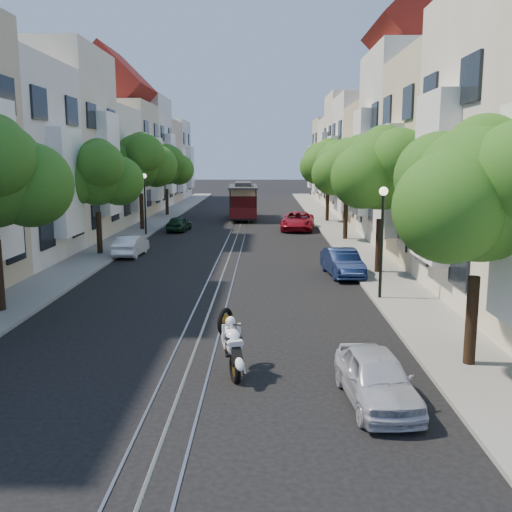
{
  "coord_description": "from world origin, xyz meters",
  "views": [
    {
      "loc": [
        1.95,
        -17.04,
        5.31
      ],
      "look_at": [
        1.58,
        6.22,
        1.31
      ],
      "focal_mm": 40.0,
      "sensor_mm": 36.0,
      "label": 1
    }
  ],
  "objects_px": {
    "tree_e_a": "(483,196)",
    "parked_car_e_far": "(298,221)",
    "parked_car_e_near": "(376,378)",
    "parked_car_w_far": "(179,224)",
    "tree_e_d": "(329,164)",
    "tree_w_c": "(141,162)",
    "lamp_east": "(382,226)",
    "cable_car": "(243,199)",
    "tree_e_c": "(348,170)",
    "tree_e_b": "(383,171)",
    "parked_car_e_mid": "(342,263)",
    "tree_w_b": "(98,175)",
    "parked_car_w_mid": "(131,246)",
    "lamp_west": "(145,195)",
    "tree_w_d": "(167,166)",
    "sportbike_rider": "(231,342)"
  },
  "relations": [
    {
      "from": "tree_w_c",
      "to": "cable_car",
      "type": "xyz_separation_m",
      "value": [
        7.15,
        8.24,
        -3.31
      ]
    },
    {
      "from": "tree_e_a",
      "to": "lamp_west",
      "type": "bearing_deg",
      "value": 118.45
    },
    {
      "from": "sportbike_rider",
      "to": "parked_car_e_far",
      "type": "relative_size",
      "value": 0.37
    },
    {
      "from": "parked_car_e_mid",
      "to": "parked_car_w_far",
      "type": "relative_size",
      "value": 1.14
    },
    {
      "from": "parked_car_e_mid",
      "to": "tree_w_b",
      "type": "bearing_deg",
      "value": 150.11
    },
    {
      "from": "tree_e_a",
      "to": "sportbike_rider",
      "type": "relative_size",
      "value": 3.43
    },
    {
      "from": "tree_w_c",
      "to": "lamp_east",
      "type": "height_order",
      "value": "tree_w_c"
    },
    {
      "from": "parked_car_w_far",
      "to": "tree_w_c",
      "type": "bearing_deg",
      "value": -0.26
    },
    {
      "from": "tree_e_a",
      "to": "tree_e_c",
      "type": "distance_m",
      "value": 23.0
    },
    {
      "from": "tree_e_c",
      "to": "parked_car_e_near",
      "type": "distance_m",
      "value": 25.65
    },
    {
      "from": "tree_e_d",
      "to": "parked_car_w_far",
      "type": "distance_m",
      "value": 13.94
    },
    {
      "from": "tree_w_b",
      "to": "tree_w_d",
      "type": "relative_size",
      "value": 0.96
    },
    {
      "from": "tree_e_d",
      "to": "parked_car_e_near",
      "type": "relative_size",
      "value": 2.01
    },
    {
      "from": "tree_e_b",
      "to": "tree_w_d",
      "type": "xyz_separation_m",
      "value": [
        -14.4,
        27.0,
        -0.13
      ]
    },
    {
      "from": "tree_w_c",
      "to": "parked_car_e_mid",
      "type": "bearing_deg",
      "value": -52.43
    },
    {
      "from": "lamp_east",
      "to": "parked_car_e_near",
      "type": "bearing_deg",
      "value": -101.68
    },
    {
      "from": "tree_e_c",
      "to": "tree_e_a",
      "type": "bearing_deg",
      "value": -90.0
    },
    {
      "from": "tree_e_a",
      "to": "lamp_east",
      "type": "bearing_deg",
      "value": 97.79
    },
    {
      "from": "tree_w_c",
      "to": "parked_car_e_far",
      "type": "height_order",
      "value": "tree_w_c"
    },
    {
      "from": "tree_e_d",
      "to": "parked_car_e_mid",
      "type": "distance_m",
      "value": 22.88
    },
    {
      "from": "sportbike_rider",
      "to": "parked_car_e_far",
      "type": "distance_m",
      "value": 29.16
    },
    {
      "from": "lamp_east",
      "to": "tree_e_c",
      "type": "bearing_deg",
      "value": 86.56
    },
    {
      "from": "parked_car_e_near",
      "to": "parked_car_w_far",
      "type": "distance_m",
      "value": 31.12
    },
    {
      "from": "tree_e_c",
      "to": "tree_w_b",
      "type": "height_order",
      "value": "tree_e_c"
    },
    {
      "from": "tree_e_d",
      "to": "parked_car_e_far",
      "type": "relative_size",
      "value": 1.38
    },
    {
      "from": "tree_e_a",
      "to": "parked_car_w_mid",
      "type": "xyz_separation_m",
      "value": [
        -12.7,
        16.87,
        -3.83
      ]
    },
    {
      "from": "parked_car_e_mid",
      "to": "cable_car",
      "type": "bearing_deg",
      "value": 95.84
    },
    {
      "from": "parked_car_e_mid",
      "to": "parked_car_w_far",
      "type": "height_order",
      "value": "parked_car_e_mid"
    },
    {
      "from": "tree_e_c",
      "to": "cable_car",
      "type": "bearing_deg",
      "value": 118.71
    },
    {
      "from": "tree_e_a",
      "to": "parked_car_e_far",
      "type": "xyz_separation_m",
      "value": [
        -2.86,
        28.36,
        -3.71
      ]
    },
    {
      "from": "tree_e_b",
      "to": "parked_car_w_far",
      "type": "distance_m",
      "value": 19.98
    },
    {
      "from": "parked_car_e_far",
      "to": "lamp_west",
      "type": "bearing_deg",
      "value": -155.89
    },
    {
      "from": "tree_e_a",
      "to": "parked_car_w_mid",
      "type": "distance_m",
      "value": 21.46
    },
    {
      "from": "tree_w_d",
      "to": "sportbike_rider",
      "type": "xyz_separation_m",
      "value": [
        8.27,
        -39.61,
        -3.74
      ]
    },
    {
      "from": "tree_e_c",
      "to": "lamp_east",
      "type": "xyz_separation_m",
      "value": [
        -0.96,
        -15.98,
        -1.75
      ]
    },
    {
      "from": "sportbike_rider",
      "to": "parked_car_w_far",
      "type": "distance_m",
      "value": 28.83
    },
    {
      "from": "parked_car_e_far",
      "to": "tree_w_d",
      "type": "bearing_deg",
      "value": 144.11
    },
    {
      "from": "cable_car",
      "to": "parked_car_e_mid",
      "type": "relative_size",
      "value": 2.09
    },
    {
      "from": "tree_w_b",
      "to": "parked_car_w_far",
      "type": "bearing_deg",
      "value": 75.62
    },
    {
      "from": "sportbike_rider",
      "to": "cable_car",
      "type": "distance_m",
      "value": 36.87
    },
    {
      "from": "lamp_west",
      "to": "parked_car_e_far",
      "type": "height_order",
      "value": "lamp_west"
    },
    {
      "from": "tree_w_c",
      "to": "parked_car_w_far",
      "type": "height_order",
      "value": "tree_w_c"
    },
    {
      "from": "tree_e_a",
      "to": "tree_e_d",
      "type": "height_order",
      "value": "tree_e_d"
    },
    {
      "from": "tree_e_c",
      "to": "parked_car_w_mid",
      "type": "height_order",
      "value": "tree_e_c"
    },
    {
      "from": "tree_e_d",
      "to": "parked_car_w_mid",
      "type": "height_order",
      "value": "tree_e_d"
    },
    {
      "from": "lamp_west",
      "to": "parked_car_e_near",
      "type": "relative_size",
      "value": 1.22
    },
    {
      "from": "tree_e_a",
      "to": "tree_e_b",
      "type": "height_order",
      "value": "tree_e_b"
    },
    {
      "from": "tree_e_a",
      "to": "parked_car_e_near",
      "type": "height_order",
      "value": "tree_e_a"
    },
    {
      "from": "tree_w_c",
      "to": "parked_car_w_mid",
      "type": "xyz_separation_m",
      "value": [
        1.7,
        -11.13,
        -4.5
      ]
    },
    {
      "from": "tree_e_d",
      "to": "tree_w_b",
      "type": "height_order",
      "value": "tree_e_d"
    }
  ]
}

